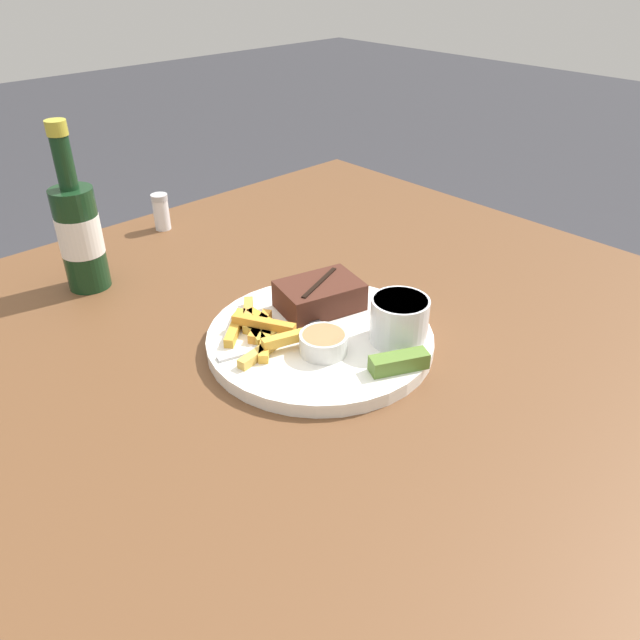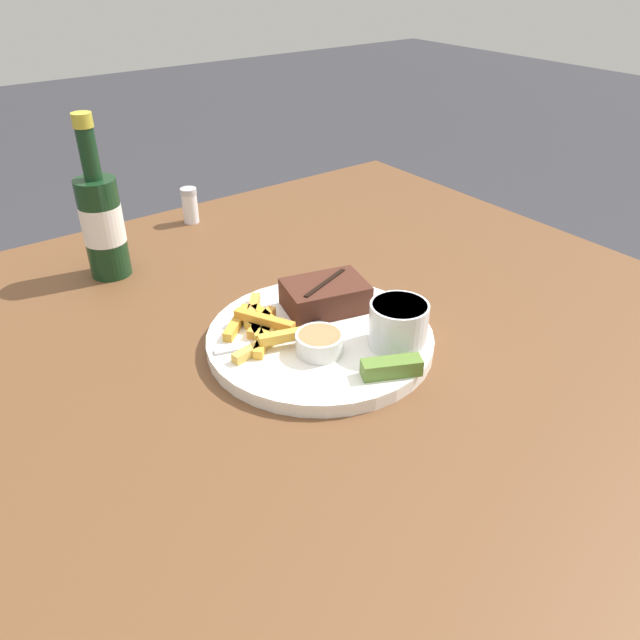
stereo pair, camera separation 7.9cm
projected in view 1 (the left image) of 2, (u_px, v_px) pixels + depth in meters
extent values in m
cube|color=brown|center=(320.00, 357.00, 0.82)|extent=(1.14, 1.09, 0.04)
cylinder|color=brown|center=(335.00, 315.00, 1.61)|extent=(0.06, 0.06, 0.69)
cylinder|color=white|center=(320.00, 340.00, 0.81)|extent=(0.29, 0.29, 0.01)
cylinder|color=white|center=(320.00, 334.00, 0.80)|extent=(0.29, 0.29, 0.00)
cube|color=#472319|center=(320.00, 295.00, 0.85)|extent=(0.12, 0.10, 0.04)
cube|color=black|center=(320.00, 282.00, 0.84)|extent=(0.09, 0.04, 0.00)
cube|color=gold|center=(262.00, 351.00, 0.76)|extent=(0.08, 0.02, 0.01)
cube|color=gold|center=(260.00, 326.00, 0.81)|extent=(0.06, 0.05, 0.01)
cube|color=gold|center=(265.00, 342.00, 0.77)|extent=(0.06, 0.06, 0.01)
cube|color=gold|center=(288.00, 338.00, 0.76)|extent=(0.07, 0.03, 0.01)
cube|color=gold|center=(255.00, 333.00, 0.79)|extent=(0.03, 0.05, 0.01)
cube|color=gold|center=(235.00, 328.00, 0.80)|extent=(0.07, 0.06, 0.01)
cube|color=gold|center=(269.00, 324.00, 0.81)|extent=(0.01, 0.08, 0.01)
cube|color=gold|center=(260.00, 332.00, 0.79)|extent=(0.03, 0.05, 0.01)
cube|color=gold|center=(248.00, 312.00, 0.84)|extent=(0.05, 0.06, 0.01)
cube|color=orange|center=(264.00, 324.00, 0.79)|extent=(0.05, 0.08, 0.01)
cylinder|color=white|center=(399.00, 320.00, 0.77)|extent=(0.07, 0.07, 0.06)
cylinder|color=beige|center=(401.00, 304.00, 0.76)|extent=(0.07, 0.07, 0.01)
cylinder|color=silver|center=(324.00, 343.00, 0.76)|extent=(0.06, 0.06, 0.03)
cylinder|color=#C67A4C|center=(324.00, 337.00, 0.76)|extent=(0.05, 0.05, 0.01)
cube|color=#567A2D|center=(399.00, 362.00, 0.73)|extent=(0.07, 0.05, 0.02)
cube|color=#B7B7BC|center=(256.00, 349.00, 0.77)|extent=(0.10, 0.04, 0.00)
cube|color=#B7B7BC|center=(308.00, 337.00, 0.79)|extent=(0.03, 0.01, 0.00)
cube|color=#B7B7BC|center=(306.00, 336.00, 0.79)|extent=(0.03, 0.01, 0.00)
cube|color=#B7B7BC|center=(305.00, 334.00, 0.80)|extent=(0.03, 0.01, 0.00)
cube|color=#B7B7BC|center=(294.00, 304.00, 0.86)|extent=(0.05, 0.11, 0.00)
cube|color=black|center=(318.00, 332.00, 0.80)|extent=(0.03, 0.06, 0.01)
cylinder|color=#143319|center=(81.00, 239.00, 0.91)|extent=(0.06, 0.06, 0.15)
cylinder|color=silver|center=(80.00, 234.00, 0.90)|extent=(0.06, 0.06, 0.06)
cylinder|color=#143319|center=(64.00, 163.00, 0.85)|extent=(0.03, 0.03, 0.07)
cylinder|color=gold|center=(56.00, 128.00, 0.82)|extent=(0.03, 0.03, 0.02)
cylinder|color=white|center=(162.00, 214.00, 1.12)|extent=(0.03, 0.03, 0.05)
cylinder|color=#B7B7BC|center=(159.00, 197.00, 1.10)|extent=(0.03, 0.03, 0.01)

